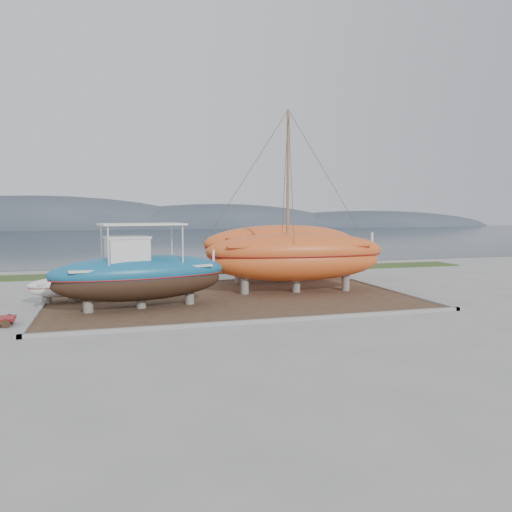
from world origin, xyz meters
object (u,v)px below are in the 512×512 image
object	(u,v)px
blue_caique	(140,266)
orange_sailboat	(297,203)
white_dinghy	(72,289)
orange_bare_hull	(282,254)

from	to	relation	value
blue_caique	orange_sailboat	bearing A→B (deg)	5.25
white_dinghy	orange_sailboat	distance (m)	12.40
orange_bare_hull	orange_sailboat	bearing A→B (deg)	-107.86
blue_caique	white_dinghy	xyz separation A→B (m)	(-3.14, 2.64, -1.32)
blue_caique	white_dinghy	bearing A→B (deg)	130.17
orange_sailboat	blue_caique	bearing A→B (deg)	-160.35
blue_caique	orange_bare_hull	xyz separation A→B (m)	(9.32, 7.01, -0.20)
orange_sailboat	orange_bare_hull	world-z (taller)	orange_sailboat
orange_sailboat	orange_bare_hull	bearing A→B (deg)	84.52
white_dinghy	orange_bare_hull	bearing A→B (deg)	7.93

